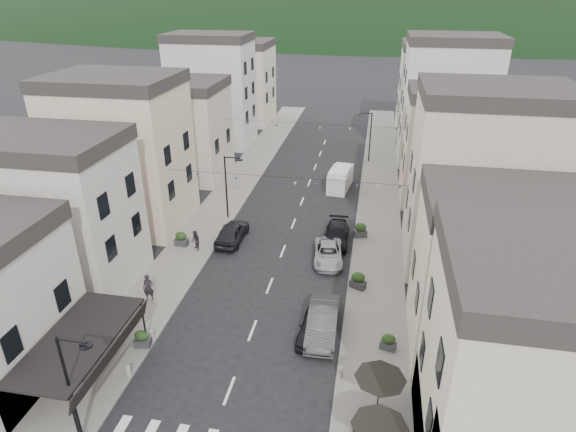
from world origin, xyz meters
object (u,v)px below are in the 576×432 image
at_px(parked_car_b, 322,322).
at_px(pedestrian_a, 148,288).
at_px(parked_car_e, 232,232).
at_px(parked_car_d, 337,235).
at_px(parked_car_a, 315,325).
at_px(pedestrian_b, 196,241).
at_px(parked_car_c, 328,253).
at_px(delivery_van, 340,178).

xyz_separation_m(parked_car_b, pedestrian_a, (-11.90, 1.19, 0.24)).
relative_size(parked_car_e, pedestrian_a, 2.49).
distance_m(parked_car_d, pedestrian_a, 15.76).
bearing_deg(parked_car_a, parked_car_b, 36.22).
bearing_deg(pedestrian_b, parked_car_c, 47.27).
bearing_deg(parked_car_a, pedestrian_a, 176.58).
height_order(parked_car_d, parked_car_e, parked_car_e).
xyz_separation_m(parked_car_a, parked_car_e, (-8.38, 10.64, 0.06)).
height_order(parked_car_a, pedestrian_a, pedestrian_a).
height_order(parked_car_b, pedestrian_b, pedestrian_b).
distance_m(delivery_van, pedestrian_b, 18.41).
distance_m(parked_car_b, pedestrian_b, 13.84).
height_order(parked_car_b, parked_car_e, parked_car_b).
relative_size(parked_car_d, parked_car_e, 1.00).
xyz_separation_m(parked_car_a, delivery_van, (-0.50, 23.75, 0.37)).
xyz_separation_m(parked_car_b, parked_car_c, (-0.57, 8.65, -0.19)).
xyz_separation_m(parked_car_e, delivery_van, (7.88, 13.10, 0.31)).
bearing_deg(parked_car_a, parked_car_c, 94.83).
relative_size(parked_car_d, pedestrian_a, 2.50).
bearing_deg(parked_car_e, parked_car_a, 129.53).
relative_size(parked_car_c, delivery_van, 0.95).
height_order(parked_car_d, pedestrian_a, pedestrian_a).
bearing_deg(pedestrian_a, parked_car_d, 27.38).
bearing_deg(pedestrian_b, parked_car_b, 8.51).
xyz_separation_m(parked_car_d, delivery_van, (-0.72, 11.75, 0.43)).
distance_m(parked_car_b, pedestrian_a, 11.96).
distance_m(parked_car_b, delivery_van, 23.51).
relative_size(parked_car_a, delivery_van, 0.89).
distance_m(parked_car_b, parked_car_d, 11.74).
xyz_separation_m(parked_car_b, pedestrian_b, (-11.16, 8.19, 0.12)).
relative_size(parked_car_b, parked_car_e, 1.06).
bearing_deg(pedestrian_a, pedestrian_b, 69.35).
distance_m(parked_car_e, delivery_van, 15.29).
bearing_deg(parked_car_c, delivery_van, 84.75).
bearing_deg(delivery_van, parked_car_e, -114.20).
distance_m(parked_car_b, parked_car_e, 13.61).
bearing_deg(parked_car_e, parked_car_c, 169.40).
xyz_separation_m(parked_car_a, parked_car_b, (0.41, 0.26, 0.09)).
xyz_separation_m(delivery_van, pedestrian_b, (-10.25, -15.30, -0.17)).
bearing_deg(parked_car_b, delivery_van, 90.57).
distance_m(parked_car_a, pedestrian_a, 11.59).
height_order(parked_car_b, pedestrian_a, pedestrian_a).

